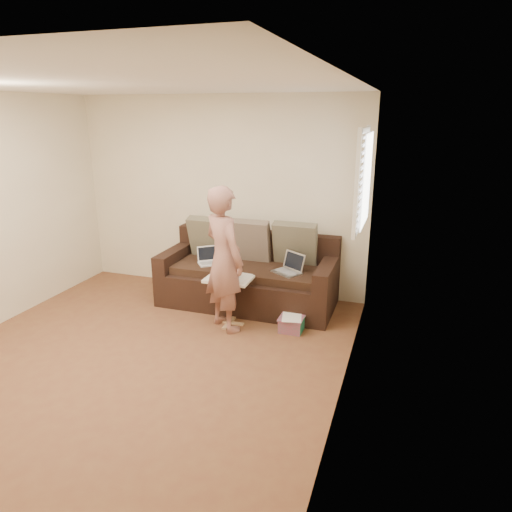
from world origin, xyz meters
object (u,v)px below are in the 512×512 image
(drinking_glass, at_px, (222,269))
(sofa, at_px, (248,273))
(side_table, at_px, (229,301))
(striped_box, at_px, (292,323))
(laptop_silver, at_px, (286,273))
(laptop_white, at_px, (210,264))
(person, at_px, (224,259))

(drinking_glass, bearing_deg, sofa, 77.07)
(side_table, distance_m, striped_box, 0.77)
(laptop_silver, bearing_deg, side_table, -104.45)
(laptop_silver, height_order, laptop_white, laptop_silver)
(person, xyz_separation_m, side_table, (0.01, 0.10, -0.54))
(laptop_silver, height_order, striped_box, laptop_silver)
(sofa, xyz_separation_m, side_table, (-0.01, -0.62, -0.14))
(laptop_silver, bearing_deg, drinking_glass, -115.25)
(laptop_silver, xyz_separation_m, striped_box, (0.19, -0.45, -0.43))
(sofa, height_order, side_table, sofa)
(laptop_white, bearing_deg, side_table, -87.76)
(side_table, height_order, drinking_glass, drinking_glass)
(sofa, bearing_deg, laptop_white, -168.65)
(sofa, relative_size, laptop_silver, 6.63)
(striped_box, bearing_deg, person, -168.67)
(laptop_silver, relative_size, striped_box, 1.20)
(sofa, height_order, laptop_white, sofa)
(striped_box, bearing_deg, side_table, -176.13)
(sofa, distance_m, laptop_white, 0.49)
(sofa, distance_m, person, 0.83)
(side_table, distance_m, drinking_glass, 0.38)
(sofa, relative_size, laptop_white, 7.46)
(sofa, xyz_separation_m, person, (-0.02, -0.73, 0.40))
(side_table, height_order, striped_box, side_table)
(drinking_glass, bearing_deg, striped_box, -2.91)
(person, bearing_deg, drinking_glass, -26.45)
(laptop_white, xyz_separation_m, striped_box, (1.20, -0.48, -0.43))
(sofa, distance_m, striped_box, 0.99)
(sofa, relative_size, drinking_glass, 18.33)
(laptop_white, xyz_separation_m, person, (0.45, -0.63, 0.30))
(sofa, bearing_deg, side_table, -90.75)
(laptop_silver, xyz_separation_m, person, (-0.56, -0.60, 0.30))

